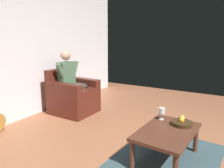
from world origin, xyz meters
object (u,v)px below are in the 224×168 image
Objects in this scene: wine_glass_near at (162,111)px; coffee_table at (167,134)px; fruit_bowl at (182,123)px; armchair at (73,97)px; person_seated at (71,79)px.

coffee_table is at bearing 29.08° from wine_glass_near.
fruit_bowl is at bearing 155.04° from coffee_table.
fruit_bowl is at bearing 77.86° from armchair.
armchair is 0.91× the size of coffee_table.
person_seated is 2.12m from wine_glass_near.
wine_glass_near is (-0.31, -0.18, 0.18)m from coffee_table.
wine_glass_near is at bearing 77.82° from person_seated.
fruit_bowl is (0.06, 0.29, -0.08)m from wine_glass_near.
person_seated is (-0.00, -0.03, 0.36)m from armchair.
armchair is at bearing -109.84° from coffee_table.
person_seated is at bearing -103.14° from wine_glass_near.
fruit_bowl is (0.54, 2.32, 0.10)m from armchair.
wine_glass_near is at bearing 77.63° from armchair.
armchair is at bearing -103.33° from wine_glass_near.
wine_glass_near is at bearing -150.92° from coffee_table.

